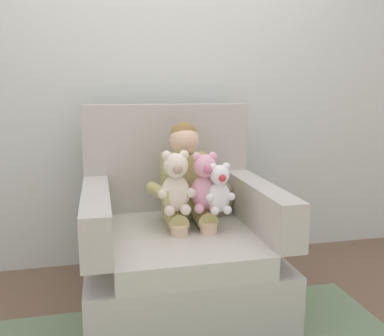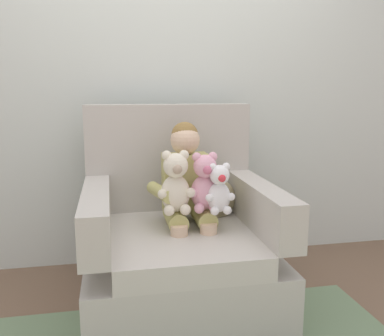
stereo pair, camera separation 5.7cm
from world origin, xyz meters
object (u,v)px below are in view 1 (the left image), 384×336
at_px(armchair, 178,243).
at_px(throw_pillow, 215,200).
at_px(seated_child, 187,188).
at_px(plush_cream, 176,184).
at_px(plush_white, 219,190).
at_px(plush_pink, 205,184).

relative_size(armchair, throw_pillow, 4.29).
relative_size(seated_child, plush_cream, 2.43).
relative_size(plush_white, plush_cream, 0.80).
bearing_deg(armchair, seated_child, 27.85).
bearing_deg(plush_cream, plush_pink, -2.92).
height_order(plush_white, plush_pink, plush_pink).
distance_m(plush_white, throw_pillow, 0.32).
height_order(plush_white, plush_cream, plush_cream).
relative_size(plush_cream, throw_pillow, 1.31).
relative_size(armchair, plush_pink, 3.45).
distance_m(plush_pink, throw_pillow, 0.30).
xyz_separation_m(armchair, plush_white, (0.20, -0.15, 0.34)).
xyz_separation_m(seated_child, plush_pink, (0.07, -0.13, 0.05)).
xyz_separation_m(seated_child, plush_cream, (-0.09, -0.14, 0.06)).
bearing_deg(plush_cream, plush_white, -18.06).
bearing_deg(throw_pillow, plush_pink, -118.64).
height_order(plush_pink, throw_pillow, plush_pink).
relative_size(armchair, seated_child, 1.35).
distance_m(seated_child, plush_cream, 0.17).
relative_size(plush_white, plush_pink, 0.84).
height_order(seated_child, plush_pink, seated_child).
distance_m(seated_child, throw_pillow, 0.25).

